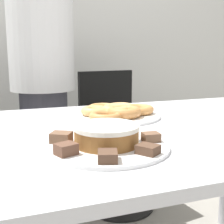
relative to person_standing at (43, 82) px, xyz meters
The scene contains 21 objects.
wall_back 0.88m from the person_standing, 82.14° to the left, with size 8.00×0.05×2.60m.
table 0.86m from the person_standing, 83.02° to the right, with size 1.87×0.97×0.75m.
person_standing is the anchor object (origin of this frame).
office_chair_right 0.63m from the person_standing, ahead, with size 0.50×0.50×0.88m.
plate_cake 1.04m from the person_standing, 88.69° to the right, with size 0.34×0.34×0.01m.
plate_donuts 0.69m from the person_standing, 73.64° to the right, with size 0.35×0.35×0.01m.
frosted_cake 1.03m from the person_standing, 88.69° to the right, with size 0.18×0.18×0.06m.
lamington_0 1.16m from the person_standing, 90.78° to the right, with size 0.06×0.06×0.02m.
lamington_1 1.15m from the person_standing, 85.30° to the right, with size 0.06×0.07×0.02m.
lamington_2 1.06m from the person_standing, 81.81° to the right, with size 0.05×0.04×0.02m.
lamington_3 0.95m from the person_standing, 83.24° to the right, with size 0.07×0.07×0.02m.
lamington_4 0.91m from the person_standing, 89.58° to the right, with size 0.04×0.05×0.03m.
lamington_5 0.97m from the person_standing, 95.05° to the right, with size 0.07×0.07×0.03m.
lamington_6 1.08m from the person_standing, 95.06° to the right, with size 0.06×0.06×0.03m.
donut_0 0.69m from the person_standing, 73.64° to the right, with size 0.11×0.11×0.04m.
donut_1 0.62m from the person_standing, 74.86° to the right, with size 0.12×0.12×0.03m.
donut_2 0.65m from the person_standing, 79.96° to the right, with size 0.11×0.11×0.03m.
donut_3 0.75m from the person_standing, 80.51° to the right, with size 0.12×0.12×0.03m.
donut_4 0.74m from the person_standing, 73.75° to the right, with size 0.13×0.13×0.04m.
donut_5 0.73m from the person_standing, 66.60° to the right, with size 0.12×0.12×0.03m.
donut_6 0.65m from the person_standing, 68.59° to the right, with size 0.11×0.11×0.03m.
Camera 1 is at (-0.34, -0.95, 1.00)m, focal length 50.00 mm.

